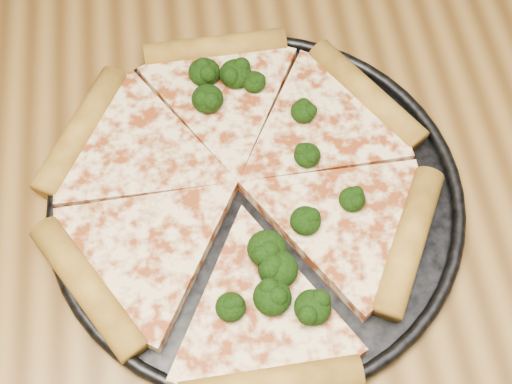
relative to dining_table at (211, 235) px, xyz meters
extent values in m
cube|color=brown|center=(0.00, 0.00, 0.07)|extent=(1.20, 0.90, 0.04)
cube|color=brown|center=(0.54, 0.39, -0.30)|extent=(0.06, 0.06, 0.71)
cylinder|color=black|center=(0.05, -0.01, 0.09)|extent=(0.38, 0.38, 0.01)
torus|color=black|center=(0.05, -0.01, 0.10)|extent=(0.39, 0.39, 0.01)
cylinder|color=#B2842C|center=(0.17, 0.08, 0.11)|extent=(0.10, 0.14, 0.03)
cylinder|color=#B2842C|center=(0.03, 0.16, 0.11)|extent=(0.15, 0.03, 0.03)
cylinder|color=#B2842C|center=(-0.11, 0.08, 0.11)|extent=(0.10, 0.14, 0.03)
cylinder|color=#B2842C|center=(-0.11, -0.09, 0.11)|extent=(0.10, 0.14, 0.03)
cylinder|color=#B2842C|center=(0.17, -0.08, 0.11)|extent=(0.10, 0.14, 0.03)
ellipsoid|color=black|center=(0.05, -0.12, 0.12)|extent=(0.03, 0.03, 0.02)
ellipsoid|color=black|center=(0.04, 0.11, 0.12)|extent=(0.03, 0.03, 0.02)
ellipsoid|color=black|center=(0.13, -0.04, 0.12)|extent=(0.02, 0.02, 0.02)
ellipsoid|color=black|center=(0.06, 0.10, 0.12)|extent=(0.02, 0.02, 0.02)
ellipsoid|color=black|center=(0.05, -0.10, 0.12)|extent=(0.03, 0.03, 0.03)
ellipsoid|color=black|center=(0.10, 0.06, 0.12)|extent=(0.02, 0.02, 0.02)
ellipsoid|color=black|center=(0.10, 0.01, 0.12)|extent=(0.03, 0.03, 0.02)
ellipsoid|color=black|center=(0.09, -0.06, 0.12)|extent=(0.03, 0.03, 0.02)
ellipsoid|color=black|center=(0.01, -0.13, 0.12)|extent=(0.03, 0.03, 0.02)
ellipsoid|color=black|center=(0.01, 0.09, 0.12)|extent=(0.03, 0.03, 0.02)
ellipsoid|color=black|center=(0.01, 0.12, 0.12)|extent=(0.03, 0.03, 0.02)
ellipsoid|color=black|center=(0.08, -0.14, 0.12)|extent=(0.03, 0.03, 0.02)
ellipsoid|color=black|center=(0.05, -0.08, 0.12)|extent=(0.03, 0.03, 0.03)
camera|label=1|loc=(0.01, -0.32, 0.67)|focal=48.77mm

